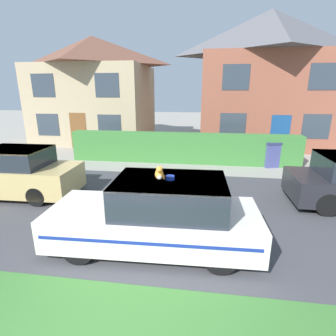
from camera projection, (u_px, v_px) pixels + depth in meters
road_strip at (161, 207)px, 7.81m from camera, size 28.00×6.53×0.01m
garden_hedge at (182, 148)px, 12.54m from camera, size 10.81×0.69×1.42m
police_car at (159, 215)px, 5.68m from camera, size 4.56×1.92×1.66m
cat at (159, 174)px, 5.12m from camera, size 0.22×0.37×0.32m
neighbour_car_near at (10, 174)px, 8.58m from camera, size 4.58×1.82×1.58m
house_left at (95, 89)px, 17.62m from camera, size 7.36×6.01×6.71m
house_right at (266, 79)px, 16.33m from camera, size 8.23×6.47×7.95m
wheelie_bin at (270, 154)px, 11.92m from camera, size 0.83×0.84×1.15m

